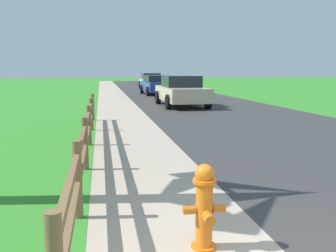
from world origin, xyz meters
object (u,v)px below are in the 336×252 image
(parked_suv_beige, at_px, (181,91))
(parked_car_silver, at_px, (151,81))
(fire_hydrant, at_px, (204,206))
(parked_car_blue, at_px, (157,85))

(parked_suv_beige, bearing_deg, parked_car_silver, 87.66)
(parked_suv_beige, bearing_deg, fire_hydrant, -101.10)
(fire_hydrant, distance_m, parked_car_blue, 24.58)
(parked_car_silver, bearing_deg, parked_suv_beige, -92.34)
(parked_car_blue, xyz_separation_m, parked_car_silver, (0.64, 8.26, 0.03))
(parked_car_blue, relative_size, parked_car_silver, 0.90)
(parked_suv_beige, xyz_separation_m, parked_car_silver, (0.71, 17.42, 0.01))
(fire_hydrant, relative_size, parked_suv_beige, 0.19)
(fire_hydrant, bearing_deg, parked_car_silver, 83.54)
(parked_suv_beige, distance_m, parked_car_blue, 9.16)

